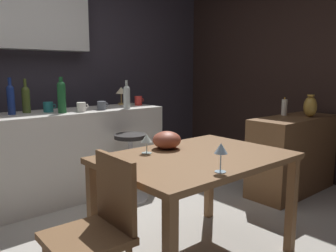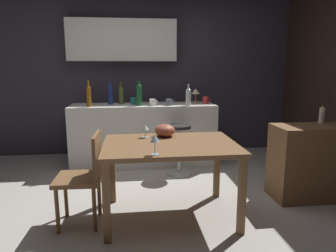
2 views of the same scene
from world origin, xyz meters
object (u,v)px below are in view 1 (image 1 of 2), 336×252
Objects in this scene: bar_stool at (131,165)px; counter_lamp at (121,92)px; fruit_bowl at (167,140)px; cup_teal at (48,107)px; wine_glass_left at (221,150)px; cup_slate at (102,106)px; dining_table at (196,168)px; cup_white at (81,107)px; chair_near_window at (97,229)px; vase_brass at (310,106)px; wine_glass_right at (147,139)px; wine_bottle_clear at (127,96)px; wine_bottle_green at (62,96)px; sideboard_cabinet at (292,155)px; pillar_candle_tall at (284,107)px; wine_bottle_olive at (26,98)px; cup_red at (138,101)px; wine_bottle_cobalt at (11,98)px.

counter_lamp reaches higher than bar_stool.
cup_teal is at bearing 101.77° from fruit_bowl.
wine_glass_left is 1.33× the size of cup_slate.
dining_table is 1.58m from cup_white.
chair_near_window is 1.83m from cup_white.
vase_brass is (1.86, 0.16, 0.28)m from dining_table.
wine_bottle_clear is at bearing 61.65° from wine_glass_right.
wine_bottle_green reaches higher than cup_teal.
bar_stool is 5.05× the size of wine_glass_right.
sideboard_cabinet is 2.47m from wine_bottle_green.
vase_brass is at bearing -37.08° from sideboard_cabinet.
cup_slate is (0.18, 1.57, 0.29)m from dining_table.
fruit_bowl is (0.20, 0.02, -0.04)m from wine_glass_right.
bar_stool is at bearing 49.33° from chair_near_window.
wine_glass_left is 0.70× the size of vase_brass.
cup_white is 0.32m from cup_teal.
cup_slate reaches higher than sideboard_cabinet.
vase_brass is at bearing -3.70° from fruit_bowl.
counter_lamp is (0.86, 1.63, 0.22)m from wine_glass_right.
chair_near_window is 6.88× the size of cup_white.
cup_teal is (-0.50, 0.17, 0.01)m from cup_slate.
pillar_candle_tall is (1.60, -1.16, -0.04)m from cup_slate.
wine_bottle_green is 0.35m from wine_bottle_olive.
cup_teal is (-0.08, 0.15, -0.12)m from wine_bottle_green.
vase_brass is (2.08, -0.10, 0.09)m from wine_glass_right.
counter_lamp reaches higher than cup_teal.
cup_red reaches higher than cup_teal.
sideboard_cabinet is at bearing -0.78° from fruit_bowl.
wine_bottle_clear reaches higher than cup_white.
wine_bottle_clear is at bearing -6.93° from wine_bottle_green.
cup_slate is at bearing -166.93° from cup_red.
fruit_bowl reaches higher than sideboard_cabinet.
wine_bottle_clear is 1.14m from wine_bottle_cobalt.
wine_bottle_cobalt is 1.71× the size of pillar_candle_tall.
sideboard_cabinet is 2.06m from wine_glass_left.
wine_bottle_clear is (0.18, 0.32, 0.67)m from bar_stool.
bar_stool is 5.46× the size of cup_white.
counter_lamp is at bearing 62.37° from wine_glass_right.
wine_bottle_olive is 2.69× the size of cup_red.
wine_bottle_cobalt is 2.81× the size of cup_red.
pillar_candle_tall is at bearing -39.15° from wine_bottle_clear.
wine_bottle_green reaches higher than wine_bottle_cobalt.
chair_near_window is 6.66× the size of cup_teal.
fruit_bowl is at bearing -118.37° from cup_red.
wine_glass_right is at bearing 129.98° from dining_table.
cup_teal is (-0.59, 0.55, 0.59)m from bar_stool.
wine_bottle_cobalt is at bearing 175.00° from cup_teal.
vase_brass reaches higher than cup_teal.
wine_bottle_olive reaches higher than cup_slate.
wine_bottle_green is at bearing 171.46° from cup_white.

